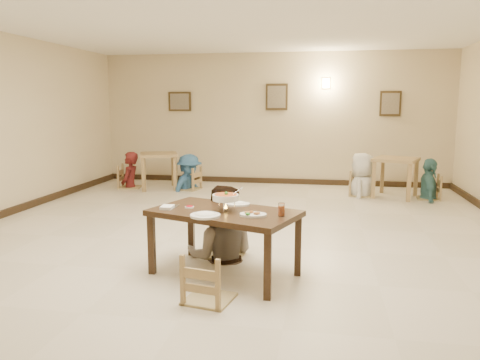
% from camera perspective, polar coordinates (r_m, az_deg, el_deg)
% --- Properties ---
extents(floor, '(10.00, 10.00, 0.00)m').
position_cam_1_polar(floor, '(6.22, -1.24, -7.94)').
color(floor, beige).
rests_on(floor, ground).
extents(ceiling, '(10.00, 10.00, 0.00)m').
position_cam_1_polar(ceiling, '(6.06, -1.35, 20.30)').
color(ceiling, white).
rests_on(ceiling, wall_back).
extents(wall_back, '(10.00, 0.00, 10.00)m').
position_cam_1_polar(wall_back, '(10.90, 3.95, 7.43)').
color(wall_back, beige).
rests_on(wall_back, floor).
extents(baseboard_back, '(8.00, 0.06, 0.12)m').
position_cam_1_polar(baseboard_back, '(11.01, 3.85, -0.09)').
color(baseboard_back, black).
rests_on(baseboard_back, floor).
extents(picture_a, '(0.55, 0.04, 0.45)m').
position_cam_1_polar(picture_a, '(11.30, -7.36, 9.47)').
color(picture_a, '#352715').
rests_on(picture_a, wall_back).
extents(picture_b, '(0.50, 0.04, 0.60)m').
position_cam_1_polar(picture_b, '(10.84, 4.49, 10.06)').
color(picture_b, '#352715').
rests_on(picture_b, wall_back).
extents(picture_c, '(0.45, 0.04, 0.55)m').
position_cam_1_polar(picture_c, '(10.88, 17.86, 8.86)').
color(picture_c, '#352715').
rests_on(picture_c, wall_back).
extents(wall_sconce, '(0.16, 0.05, 0.22)m').
position_cam_1_polar(wall_sconce, '(10.80, 10.45, 11.54)').
color(wall_sconce, '#FFD88C').
rests_on(wall_sconce, wall_back).
extents(main_table, '(1.72, 1.32, 0.72)m').
position_cam_1_polar(main_table, '(5.02, -1.93, -4.62)').
color(main_table, '#352213').
rests_on(main_table, floor).
extents(chair_far, '(0.43, 0.43, 0.91)m').
position_cam_1_polar(chair_far, '(5.69, -1.74, -4.85)').
color(chair_far, tan).
rests_on(chair_far, floor).
extents(chair_near, '(0.43, 0.43, 0.91)m').
position_cam_1_polar(chair_near, '(4.43, -3.83, -9.02)').
color(chair_near, tan).
rests_on(chair_near, floor).
extents(main_diner, '(0.94, 0.77, 1.77)m').
position_cam_1_polar(main_diner, '(5.55, -2.31, -0.65)').
color(main_diner, gray).
rests_on(main_diner, floor).
extents(curry_warmer, '(0.31, 0.28, 0.25)m').
position_cam_1_polar(curry_warmer, '(4.94, -1.76, -2.15)').
color(curry_warmer, silver).
rests_on(curry_warmer, main_table).
extents(rice_plate_far, '(0.29, 0.29, 0.07)m').
position_cam_1_polar(rice_plate_far, '(5.26, -0.35, -2.91)').
color(rice_plate_far, white).
rests_on(rice_plate_far, main_table).
extents(rice_plate_near, '(0.31, 0.31, 0.07)m').
position_cam_1_polar(rice_plate_near, '(4.74, -4.27, -4.29)').
color(rice_plate_near, white).
rests_on(rice_plate_near, main_table).
extents(fried_plate, '(0.28, 0.28, 0.06)m').
position_cam_1_polar(fried_plate, '(4.75, 1.58, -4.17)').
color(fried_plate, white).
rests_on(fried_plate, main_table).
extents(chili_dish, '(0.10, 0.10, 0.02)m').
position_cam_1_polar(chili_dish, '(5.15, -6.18, -3.29)').
color(chili_dish, white).
rests_on(chili_dish, main_table).
extents(napkin_cutlery, '(0.16, 0.26, 0.03)m').
position_cam_1_polar(napkin_cutlery, '(5.15, -8.83, -3.29)').
color(napkin_cutlery, white).
rests_on(napkin_cutlery, main_table).
extents(drink_glass, '(0.07, 0.07, 0.13)m').
position_cam_1_polar(drink_glass, '(4.76, 5.08, -3.65)').
color(drink_glass, white).
rests_on(drink_glass, main_table).
extents(bg_table_left, '(1.02, 1.02, 0.78)m').
position_cam_1_polar(bg_table_left, '(10.36, -9.88, 2.48)').
color(bg_table_left, tan).
rests_on(bg_table_left, floor).
extents(bg_table_right, '(1.02, 1.02, 0.79)m').
position_cam_1_polar(bg_table_right, '(9.75, 18.46, 1.76)').
color(bg_table_right, tan).
rests_on(bg_table_right, floor).
extents(bg_chair_ll, '(0.46, 0.46, 0.98)m').
position_cam_1_polar(bg_chair_ll, '(10.60, -13.32, 1.66)').
color(bg_chair_ll, tan).
rests_on(bg_chair_ll, floor).
extents(bg_chair_lr, '(0.44, 0.44, 0.93)m').
position_cam_1_polar(bg_chair_lr, '(10.18, -6.27, 1.41)').
color(bg_chair_lr, tan).
rests_on(bg_chair_lr, floor).
extents(bg_chair_rl, '(0.46, 0.46, 0.97)m').
position_cam_1_polar(bg_chair_rl, '(9.75, 14.70, 0.95)').
color(bg_chair_rl, tan).
rests_on(bg_chair_rl, floor).
extents(bg_chair_rr, '(0.42, 0.42, 0.90)m').
position_cam_1_polar(bg_chair_rr, '(9.82, 22.09, 0.41)').
color(bg_chair_rr, tan).
rests_on(bg_chair_rr, floor).
extents(bg_diner_a, '(0.41, 0.60, 1.60)m').
position_cam_1_polar(bg_diner_a, '(10.57, -13.38, 3.36)').
color(bg_diner_a, maroon).
rests_on(bg_diner_a, floor).
extents(bg_diner_b, '(0.87, 1.13, 1.54)m').
position_cam_1_polar(bg_diner_b, '(10.14, -6.30, 3.14)').
color(bg_diner_b, teal).
rests_on(bg_diner_b, floor).
extents(bg_diner_c, '(0.74, 0.96, 1.74)m').
position_cam_1_polar(bg_diner_c, '(9.70, 14.80, 3.20)').
color(bg_diner_c, silver).
rests_on(bg_diner_c, floor).
extents(bg_diner_d, '(0.46, 0.96, 1.60)m').
position_cam_1_polar(bg_diner_d, '(9.78, 22.22, 2.46)').
color(bg_diner_d, teal).
rests_on(bg_diner_d, floor).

